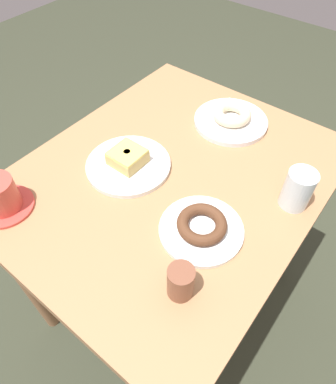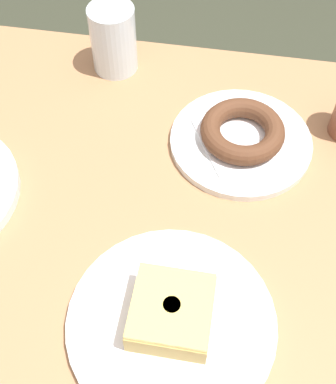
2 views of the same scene
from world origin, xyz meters
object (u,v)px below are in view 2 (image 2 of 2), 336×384
plate_glazed_square (171,322)px  donut_chocolate_ring (243,131)px  plate_chocolate_ring (241,142)px  water_glass (113,39)px  donut_glazed_square (172,312)px

plate_glazed_square → donut_chocolate_ring: bearing=79.3°
plate_chocolate_ring → water_glass: size_ratio=1.90×
plate_chocolate_ring → donut_chocolate_ring: donut_chocolate_ring is taller
donut_chocolate_ring → donut_glazed_square: 0.29m
donut_chocolate_ring → plate_chocolate_ring: bearing=0.0°
donut_chocolate_ring → plate_glazed_square: (-0.05, -0.28, -0.02)m
water_glass → donut_glazed_square: bearing=-68.9°
donut_glazed_square → water_glass: bearing=111.1°
plate_chocolate_ring → donut_glazed_square: bearing=-100.7°
plate_glazed_square → donut_glazed_square: bearing=180.0°
donut_chocolate_ring → donut_glazed_square: donut_glazed_square is taller
donut_glazed_square → plate_glazed_square: bearing=0.0°
donut_glazed_square → water_glass: water_glass is taller
plate_chocolate_ring → plate_glazed_square: (-0.05, -0.28, 0.00)m
donut_chocolate_ring → plate_glazed_square: bearing=-100.7°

